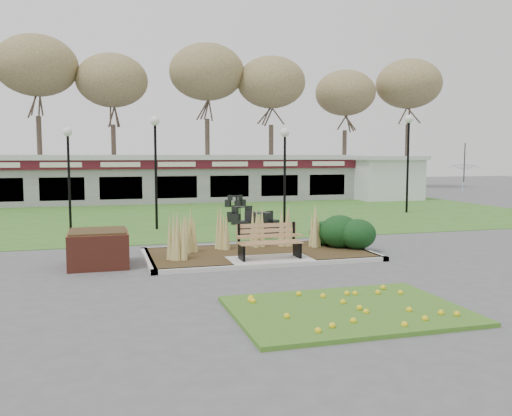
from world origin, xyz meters
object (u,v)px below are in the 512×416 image
object	(u,v)px
brick_planter	(98,248)
bistro_set_b	(236,203)
service_hut	(386,177)
lamp_post_far_right	(408,142)
lamp_post_mid_right	(155,147)
bistro_set_d	(240,217)
food_pavilion	(174,178)
bistro_set_a	(261,228)
patio_umbrella	(464,178)
lamp_post_mid_left	(68,157)
lamp_post_near_left	(285,158)
park_bench	(269,241)

from	to	relation	value
brick_planter	bistro_set_b	world-z (taller)	brick_planter
brick_planter	service_hut	size ratio (longest dim) A/B	0.34
service_hut	lamp_post_far_right	distance (m)	8.49
lamp_post_far_right	lamp_post_mid_right	bearing A→B (deg)	-167.82
lamp_post_mid_right	bistro_set_d	xyz separation A→B (m)	(3.58, 0.95, -2.93)
food_pavilion	bistro_set_a	world-z (taller)	food_pavilion
bistro_set_a	service_hut	bearing A→B (deg)	46.60
bistro_set_d	patio_umbrella	distance (m)	15.04
lamp_post_mid_left	bistro_set_a	world-z (taller)	lamp_post_mid_left
lamp_post_near_left	lamp_post_far_right	distance (m)	10.41
food_pavilion	service_hut	bearing A→B (deg)	-8.27
food_pavilion	park_bench	bearing A→B (deg)	-90.00
lamp_post_far_right	bistro_set_a	bearing A→B (deg)	-149.63
bistro_set_b	lamp_post_mid_left	bearing A→B (deg)	-133.11
lamp_post_far_right	bistro_set_a	distance (m)	11.13
lamp_post_mid_right	bistro_set_d	size ratio (longest dim) A/B	3.30
brick_planter	bistro_set_d	size ratio (longest dim) A/B	1.13
food_pavilion	bistro_set_b	world-z (taller)	food_pavilion
patio_umbrella	lamp_post_mid_left	bearing A→B (deg)	-163.42
bistro_set_b	bistro_set_d	bearing A→B (deg)	-102.45
lamp_post_near_left	patio_umbrella	bearing A→B (deg)	31.88
lamp_post_mid_left	lamp_post_far_right	xyz separation A→B (m)	(15.76, 3.64, 0.73)
bistro_set_b	brick_planter	bearing A→B (deg)	-116.54
park_bench	service_hut	distance (m)	22.32
food_pavilion	lamp_post_far_right	size ratio (longest dim) A/B	5.06
lamp_post_mid_right	bistro_set_d	bearing A→B (deg)	14.85
service_hut	lamp_post_mid_left	distance (m)	22.02
lamp_post_mid_right	bistro_set_b	distance (m)	9.84
bistro_set_b	bistro_set_d	world-z (taller)	bistro_set_d
food_pavilion	service_hut	world-z (taller)	food_pavilion
service_hut	bistro_set_d	xyz separation A→B (m)	(-12.17, -9.40, -1.20)
lamp_post_far_right	patio_umbrella	distance (m)	6.20
lamp_post_mid_left	bistro_set_d	size ratio (longest dim) A/B	2.92
park_bench	bistro_set_a	size ratio (longest dim) A/B	1.10
lamp_post_mid_left	lamp_post_mid_right	bearing A→B (deg)	16.30
bistro_set_b	lamp_post_far_right	bearing A→B (deg)	-34.36
bistro_set_a	food_pavilion	bearing A→B (deg)	94.60
brick_planter	lamp_post_far_right	world-z (taller)	lamp_post_far_right
brick_planter	food_pavilion	distance (m)	19.49
bistro_set_d	brick_planter	bearing A→B (deg)	-127.00
bistro_set_a	bistro_set_d	distance (m)	3.61
lamp_post_mid_left	food_pavilion	bearing A→B (deg)	67.88
lamp_post_mid_left	brick_planter	bearing A→B (deg)	-80.38
lamp_post_far_right	bistro_set_a	size ratio (longest dim) A/B	3.16
service_hut	lamp_post_mid_left	bearing A→B (deg)	-149.18
bistro_set_a	bistro_set_d	xyz separation A→B (m)	(0.12, 3.60, -0.04)
patio_umbrella	brick_planter	bearing A→B (deg)	-149.10
lamp_post_mid_right	patio_umbrella	xyz separation A→B (m)	(17.90, 5.35, -1.62)
park_bench	lamp_post_mid_left	bearing A→B (deg)	129.61
service_hut	brick_planter	bearing A→B (deg)	-136.48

